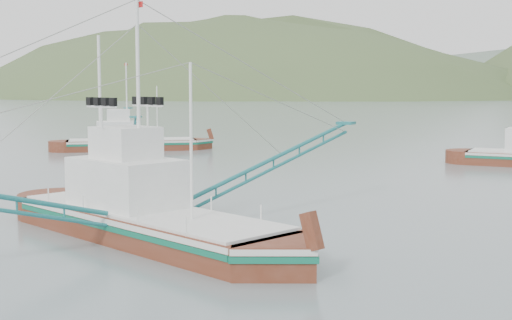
% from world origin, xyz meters
% --- Properties ---
extents(ground, '(1200.00, 1200.00, 0.00)m').
position_xyz_m(ground, '(0.00, 0.00, 0.00)').
color(ground, slate).
rests_on(ground, ground).
extents(main_boat, '(16.87, 28.58, 12.01)m').
position_xyz_m(main_boat, '(-2.55, -0.90, 2.41)').
color(main_boat, '#5A2412').
rests_on(main_boat, ground).
extents(bg_boat_left, '(19.19, 22.78, 10.38)m').
position_xyz_m(bg_boat_left, '(-29.58, 37.06, 2.21)').
color(bg_boat_left, '#5A2412').
rests_on(bg_boat_left, ground).
extents(headland_left, '(448.00, 308.00, 210.00)m').
position_xyz_m(headland_left, '(-180.00, 360.00, 0.00)').
color(headland_left, '#40542B').
rests_on(headland_left, ground).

